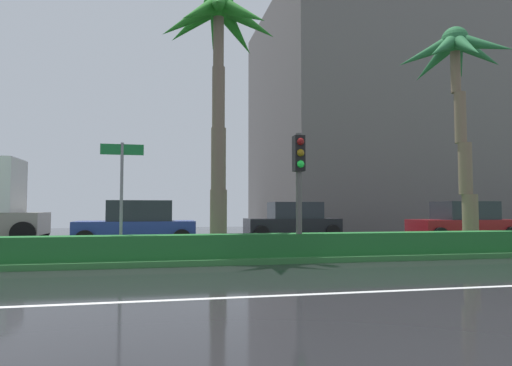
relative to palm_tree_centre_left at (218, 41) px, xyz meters
name	(u,v)px	position (x,y,z in m)	size (l,w,h in m)	color
ground_plane	(54,259)	(-4.63, 1.01, -6.48)	(90.00, 42.00, 0.10)	black
median_strip	(46,259)	(-4.63, 0.01, -6.36)	(85.50, 4.00, 0.15)	#2D6B33
median_hedge	(33,249)	(-4.63, -1.39, -5.98)	(76.50, 0.70, 0.60)	#1E6028
palm_tree_centre_left	(218,41)	(0.00, 0.00, 0.00)	(3.74, 3.83, 7.85)	brown
palm_tree_centre	(457,72)	(8.30, 0.31, -0.31)	(3.92, 3.80, 7.54)	brown
traffic_signal_median_right	(299,171)	(1.98, -1.64, -4.01)	(0.28, 0.43, 3.30)	#4C4C47
street_name_sign	(122,183)	(-2.64, -0.93, -4.35)	(1.10, 0.08, 3.00)	slate
car_in_traffic_second	(137,225)	(-2.44, 4.27, -5.61)	(4.30, 2.02, 1.72)	navy
car_in_traffic_third	(293,221)	(4.46, 7.12, -5.61)	(4.30, 2.02, 1.72)	black
car_in_traffic_fourth	(463,223)	(10.91, 3.74, -5.61)	(4.30, 2.02, 1.72)	maroon
building_far_right	(397,121)	(16.47, 18.78, 1.77)	(20.53, 15.35, 16.41)	#605B59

